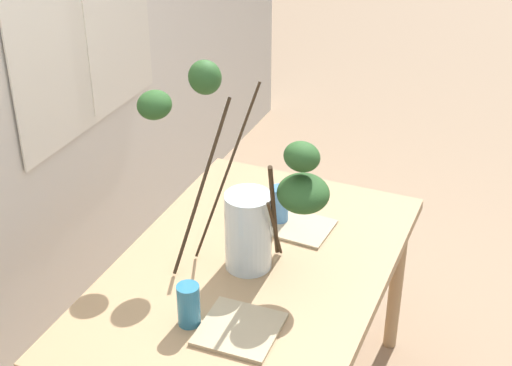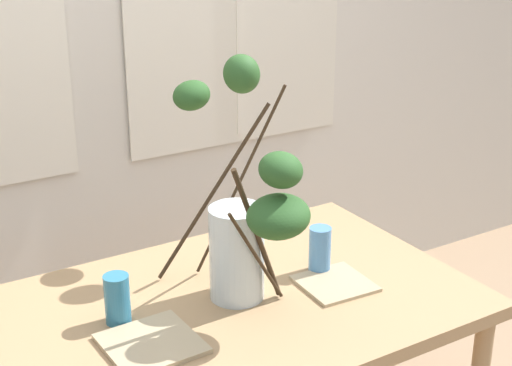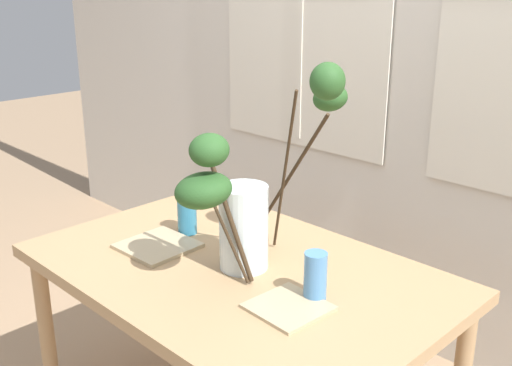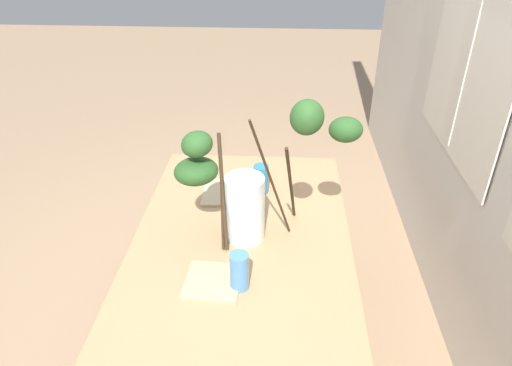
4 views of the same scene
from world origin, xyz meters
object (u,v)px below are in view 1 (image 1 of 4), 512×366
Objects in this scene: drinking_glass_blue_left at (189,305)px; drinking_glass_blue_right at (279,205)px; plate_square_left at (240,329)px; plate_square_right at (303,228)px; vase_with_branches at (251,197)px; dining_table at (250,286)px.

drinking_glass_blue_left is 0.96× the size of drinking_glass_blue_right.
plate_square_left is (0.03, -0.16, -0.06)m from drinking_glass_blue_left.
drinking_glass_blue_left is 0.70× the size of plate_square_right.
drinking_glass_blue_right is at bearing 10.31° from plate_square_left.
vase_with_branches reaches higher than plate_square_left.
vase_with_branches is 0.45m from plate_square_left.
drinking_glass_blue_right is 0.73× the size of plate_square_right.
vase_with_branches is 4.99× the size of drinking_glass_blue_left.
plate_square_left is 0.61m from plate_square_right.
dining_table is at bearing -176.87° from drinking_glass_blue_right.
dining_table is 0.37m from drinking_glass_blue_left.
vase_with_branches is at bearing 18.95° from dining_table.
drinking_glass_blue_left is at bearing 169.43° from dining_table.
plate_square_right is (0.31, -0.08, 0.08)m from dining_table.
plate_square_left is at bearing -162.51° from dining_table.
dining_table is 9.74× the size of drinking_glass_blue_left.
drinking_glass_blue_left reaches higher than plate_square_right.
drinking_glass_blue_left is (-0.33, 0.06, 0.14)m from dining_table.
drinking_glass_blue_left reaches higher than dining_table.
plate_square_left is at bearing -162.32° from vase_with_branches.
dining_table is 1.95× the size of vase_with_branches.
plate_square_left is 1.16× the size of plate_square_right.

